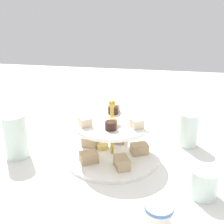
# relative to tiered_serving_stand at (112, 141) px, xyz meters

# --- Properties ---
(ground_plane) EXTENTS (2.40, 2.40, 0.00)m
(ground_plane) POSITION_rel_tiered_serving_stand_xyz_m (-0.00, -0.00, -0.05)
(ground_plane) COLOR silver
(tiered_serving_stand) EXTENTS (0.28, 0.28, 0.17)m
(tiered_serving_stand) POSITION_rel_tiered_serving_stand_xyz_m (0.00, 0.00, 0.00)
(tiered_serving_stand) COLOR white
(tiered_serving_stand) RESTS_ON ground_plane
(water_glass_tall_right) EXTENTS (0.07, 0.07, 0.13)m
(water_glass_tall_right) POSITION_rel_tiered_serving_stand_xyz_m (0.27, 0.05, 0.02)
(water_glass_tall_right) COLOR silver
(water_glass_tall_right) RESTS_ON ground_plane
(water_glass_short_left) EXTENTS (0.06, 0.06, 0.07)m
(water_glass_short_left) POSITION_rel_tiered_serving_stand_xyz_m (-0.24, 0.14, -0.02)
(water_glass_short_left) COLOR silver
(water_glass_short_left) RESTS_ON ground_plane
(teacup_with_saucer) EXTENTS (0.09, 0.09, 0.05)m
(teacup_with_saucer) POSITION_rel_tiered_serving_stand_xyz_m (-0.14, 0.25, -0.03)
(teacup_with_saucer) COLOR white
(teacup_with_saucer) RESTS_ON ground_plane
(butter_knife_left) EXTENTS (0.16, 0.08, 0.00)m
(butter_knife_left) POSITION_rel_tiered_serving_stand_xyz_m (0.11, -0.31, -0.05)
(butter_knife_left) COLOR silver
(butter_knife_left) RESTS_ON ground_plane
(water_glass_mid_back) EXTENTS (0.06, 0.06, 0.11)m
(water_glass_mid_back) POSITION_rel_tiered_serving_stand_xyz_m (-0.22, -0.12, 0.00)
(water_glass_mid_back) COLOR silver
(water_glass_mid_back) RESTS_ON ground_plane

